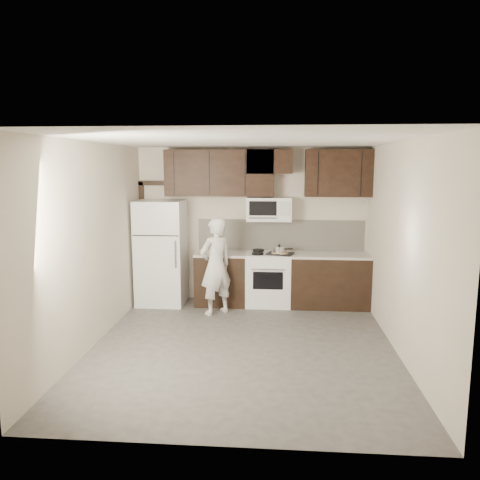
# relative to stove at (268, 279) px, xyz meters

# --- Properties ---
(floor) EXTENTS (4.50, 4.50, 0.00)m
(floor) POSITION_rel_stove_xyz_m (-0.30, -1.94, -0.46)
(floor) COLOR #4B4846
(floor) RESTS_ON ground
(back_wall) EXTENTS (4.00, 0.00, 4.00)m
(back_wall) POSITION_rel_stove_xyz_m (-0.30, 0.31, 0.89)
(back_wall) COLOR beige
(back_wall) RESTS_ON ground
(ceiling) EXTENTS (4.50, 4.50, 0.00)m
(ceiling) POSITION_rel_stove_xyz_m (-0.30, -1.94, 2.24)
(ceiling) COLOR white
(ceiling) RESTS_ON back_wall
(counter_run) EXTENTS (2.95, 0.64, 0.91)m
(counter_run) POSITION_rel_stove_xyz_m (0.30, 0.00, -0.00)
(counter_run) COLOR black
(counter_run) RESTS_ON floor
(stove) EXTENTS (0.76, 0.66, 0.94)m
(stove) POSITION_rel_stove_xyz_m (0.00, 0.00, 0.00)
(stove) COLOR white
(stove) RESTS_ON floor
(backsplash) EXTENTS (2.90, 0.02, 0.54)m
(backsplash) POSITION_rel_stove_xyz_m (0.20, 0.30, 0.72)
(backsplash) COLOR beige
(backsplash) RESTS_ON counter_run
(upper_cabinets) EXTENTS (3.48, 0.35, 0.78)m
(upper_cabinets) POSITION_rel_stove_xyz_m (-0.09, 0.14, 1.82)
(upper_cabinets) COLOR black
(upper_cabinets) RESTS_ON back_wall
(microwave) EXTENTS (0.76, 0.42, 0.40)m
(microwave) POSITION_rel_stove_xyz_m (-0.00, 0.12, 1.19)
(microwave) COLOR white
(microwave) RESTS_ON upper_cabinets
(refrigerator) EXTENTS (0.80, 0.76, 1.80)m
(refrigerator) POSITION_rel_stove_xyz_m (-1.85, -0.05, 0.44)
(refrigerator) COLOR white
(refrigerator) RESTS_ON floor
(door_trim) EXTENTS (0.50, 0.08, 2.12)m
(door_trim) POSITION_rel_stove_xyz_m (-2.22, 0.27, 0.79)
(door_trim) COLOR black
(door_trim) RESTS_ON floor
(saucepan) EXTENTS (0.32, 0.19, 0.18)m
(saucepan) POSITION_rel_stove_xyz_m (0.18, -0.15, 0.52)
(saucepan) COLOR silver
(saucepan) RESTS_ON stove
(baking_tray) EXTENTS (0.49, 0.42, 0.02)m
(baking_tray) POSITION_rel_stove_xyz_m (0.19, -0.11, 0.46)
(baking_tray) COLOR black
(baking_tray) RESTS_ON counter_run
(pizza) EXTENTS (0.35, 0.35, 0.02)m
(pizza) POSITION_rel_stove_xyz_m (0.19, -0.11, 0.48)
(pizza) COLOR beige
(pizza) RESTS_ON baking_tray
(person) EXTENTS (0.68, 0.66, 1.58)m
(person) POSITION_rel_stove_xyz_m (-0.84, -0.57, 0.33)
(person) COLOR silver
(person) RESTS_ON floor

